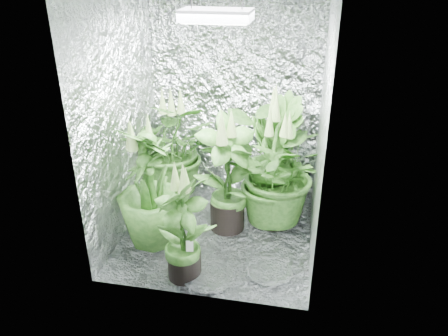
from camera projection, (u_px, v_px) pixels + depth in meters
name	position (u px, v px, depth m)	size (l,w,h in m)	color
ground	(218.00, 233.00, 3.85)	(1.60, 1.60, 0.00)	silver
walls	(217.00, 126.00, 3.41)	(1.62, 1.62, 2.00)	silver
grow_lamp	(217.00, 15.00, 3.06)	(0.50, 0.30, 0.22)	gray
plant_a	(172.00, 146.00, 4.29)	(0.95, 0.95, 1.09)	black
plant_b	(227.00, 176.00, 3.71)	(0.75, 0.75, 1.12)	black
plant_c	(273.00, 157.00, 3.97)	(0.64, 0.64, 1.19)	black
plant_d	(151.00, 188.00, 3.51)	(0.76, 0.76, 1.12)	black
plant_e	(275.00, 173.00, 3.76)	(1.17, 1.17, 1.08)	black
plant_f	(183.00, 228.00, 3.15)	(0.62, 0.62, 0.94)	black
circulation_fan	(291.00, 191.00, 4.22)	(0.17, 0.31, 0.36)	black
plant_label	(190.00, 246.00, 3.17)	(0.05, 0.01, 0.08)	white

